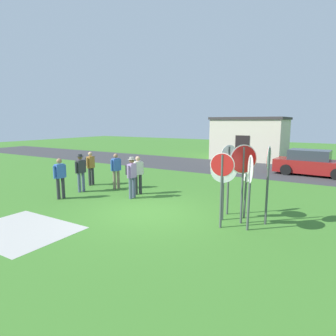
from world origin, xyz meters
name	(u,v)px	position (x,y,z in m)	size (l,w,h in m)	color
ground_plane	(146,211)	(0.00, 0.00, 0.00)	(80.00, 80.00, 0.00)	#3D7528
street_asphalt	(241,168)	(0.00, 11.24, 0.00)	(60.00, 6.40, 0.01)	#38383A
concrete_path	(20,230)	(-2.17, -3.37, 0.00)	(3.20, 2.40, 0.01)	#ADAAA3
building_background	(251,138)	(-0.90, 16.76, 1.78)	(5.83, 4.94, 3.54)	beige
parked_car_on_street	(312,164)	(4.41, 10.95, 0.69)	(4.41, 2.25, 1.51)	maroon
stop_sign_leaning_left	(223,177)	(2.62, 0.61, 1.42)	(0.79, 0.36, 2.08)	#474C4C
stop_sign_leaning_right	(246,179)	(3.21, 1.13, 1.33)	(0.50, 0.57, 1.96)	#474C4C
stop_sign_nearest	(243,169)	(3.26, 0.58, 1.73)	(0.63, 0.67, 2.49)	#474C4C
stop_sign_low_front	(229,168)	(2.58, 1.22, 1.62)	(0.35, 0.61, 2.41)	#474C4C
stop_sign_far_back	(268,172)	(3.93, 0.89, 1.66)	(0.07, 0.71, 2.45)	#474C4C
stop_sign_tallest	(222,177)	(2.83, -0.11, 1.55)	(0.71, 0.14, 2.28)	#474C4C
stop_sign_center_cluster	(250,179)	(3.60, 0.11, 1.54)	(0.36, 0.74, 2.24)	#474C4C
person_in_dark_shirt	(80,170)	(-4.25, 0.86, 1.01)	(0.41, 0.57, 1.74)	#4C5670
person_with_sunhat	(138,173)	(-1.75, 1.86, 0.95)	(0.34, 0.53, 1.69)	#2D2D33
person_on_left	(116,168)	(-3.28, 2.15, 0.98)	(0.42, 0.55, 1.69)	#7A6B56
person_holding_notes	(132,174)	(-1.57, 1.19, 1.01)	(0.40, 0.57, 1.74)	#4C5670
person_in_blue	(60,176)	(-4.04, -0.41, 0.95)	(0.27, 0.57, 1.69)	#2D2D33
person_in_teal	(90,166)	(-4.91, 2.11, 0.98)	(0.37, 0.57, 1.69)	#2D2D33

